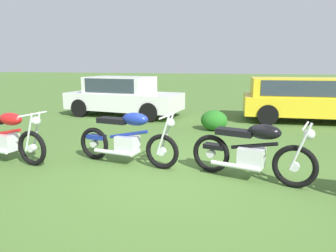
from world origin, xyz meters
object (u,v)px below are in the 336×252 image
(motorcycle_blue, at_px, (127,139))
(motorcycle_black, at_px, (252,151))
(motorcycle_red, at_px, (6,137))
(car_yellow, at_px, (304,96))
(car_white, at_px, (122,94))
(shrub_low, at_px, (214,120))

(motorcycle_blue, bearing_deg, motorcycle_black, 2.05)
(motorcycle_red, height_order, motorcycle_blue, same)
(motorcycle_blue, distance_m, motorcycle_black, 2.27)
(motorcycle_blue, relative_size, car_yellow, 0.49)
(motorcycle_black, height_order, car_yellow, car_yellow)
(motorcycle_blue, distance_m, car_yellow, 6.86)
(car_white, bearing_deg, shrub_low, -19.47)
(motorcycle_black, bearing_deg, car_white, 145.34)
(motorcycle_blue, height_order, car_yellow, car_yellow)
(motorcycle_red, height_order, car_yellow, car_yellow)
(motorcycle_black, bearing_deg, motorcycle_red, -162.18)
(motorcycle_blue, bearing_deg, car_yellow, 63.10)
(shrub_low, bearing_deg, motorcycle_black, -73.35)
(shrub_low, bearing_deg, car_white, 155.34)
(motorcycle_black, relative_size, car_yellow, 0.46)
(motorcycle_blue, height_order, car_white, car_white)
(motorcycle_black, relative_size, shrub_low, 2.64)
(motorcycle_blue, relative_size, car_white, 0.49)
(motorcycle_blue, xyz_separation_m, motorcycle_black, (2.26, -0.19, -0.01))
(car_yellow, xyz_separation_m, shrub_low, (-2.63, -2.23, -0.54))
(car_yellow, bearing_deg, car_white, -179.01)
(motorcycle_red, xyz_separation_m, car_yellow, (6.12, 6.21, 0.35))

